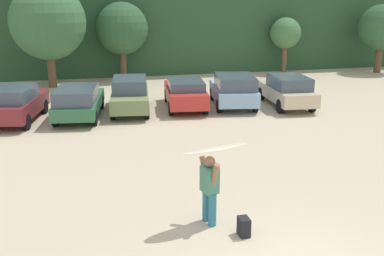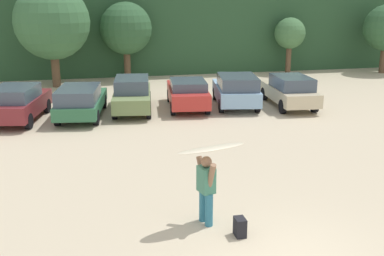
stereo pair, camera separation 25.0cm
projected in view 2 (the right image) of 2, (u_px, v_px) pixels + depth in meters
name	position (u px, v px, depth m)	size (l,w,h in m)	color
hillside_ridge	(135.00, 8.00, 36.94)	(108.00, 12.00, 8.90)	#284C2D
tree_ridge_back	(52.00, 22.00, 27.70)	(4.49, 4.49, 6.17)	brown
tree_left	(126.00, 29.00, 30.56)	(3.42, 3.42, 5.06)	brown
tree_center	(290.00, 34.00, 32.99)	(2.19, 2.19, 3.96)	brown
parked_car_maroon	(18.00, 102.00, 20.65)	(2.65, 4.59, 1.62)	maroon
parked_car_forest_green	(81.00, 101.00, 21.22)	(2.52, 5.00, 1.51)	#2D6642
parked_car_olive_green	(132.00, 94.00, 22.45)	(2.29, 4.70, 1.65)	#6B7F4C
parked_car_red	(188.00, 93.00, 23.07)	(2.32, 4.55, 1.46)	#B72D28
parked_car_sky_blue	(236.00, 90.00, 23.37)	(2.66, 4.59, 1.65)	#84ADD1
parked_car_champagne	(289.00, 90.00, 23.44)	(2.13, 4.72, 1.59)	beige
person_adult	(206.00, 186.00, 11.25)	(0.42, 0.86, 1.74)	teal
surfboard_cream	(212.00, 148.00, 11.03)	(1.87, 0.96, 0.13)	beige
backpack_dropped	(240.00, 227.00, 10.85)	(0.24, 0.34, 0.45)	black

